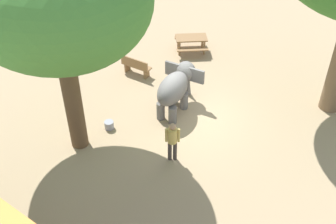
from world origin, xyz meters
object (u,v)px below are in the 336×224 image
Objects in this scene: picnic_table_near at (191,41)px; elephant at (176,87)px; wooden_bench at (136,66)px; person_handler at (172,139)px; feed_bucket at (109,125)px.

elephant is at bearing 75.68° from picnic_table_near.
elephant reaches higher than wooden_bench.
elephant is 1.22× the size of picnic_table_near.
elephant is 2.85m from person_handler.
feed_bucket is at bearing -70.86° from wooden_bench.
elephant is 1.58× the size of person_handler.
picnic_table_near is at bearing -84.69° from feed_bucket.
person_handler reaches higher than wooden_bench.
elephant reaches higher than feed_bucket.
feed_bucket is at bearing 55.47° from picnic_table_near.
wooden_bench is at bearing 17.15° from person_handler.
person_handler is 4.50× the size of feed_bucket.
picnic_table_near is 6.72m from feed_bucket.
elephant reaches higher than picnic_table_near.
picnic_table_near reaches higher than feed_bucket.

